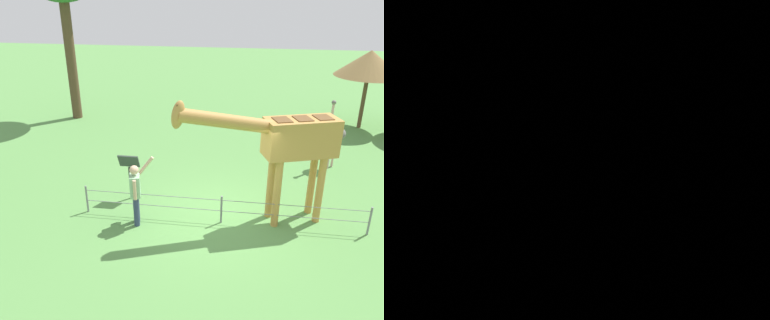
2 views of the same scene
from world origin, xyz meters
TOP-DOWN VIEW (x-y plane):
  - ground_plane at (0.00, 0.00)m, footprint 60.00×60.00m
  - giraffe at (-1.44, -0.14)m, footprint 3.88×1.73m
  - visitor at (2.06, 0.55)m, footprint 0.62×0.57m
  - ostrich at (-3.21, -3.61)m, footprint 0.70×0.56m
  - shade_hut_far at (-5.07, -7.94)m, footprint 2.63×2.63m
  - info_sign at (2.59, -0.65)m, footprint 0.56×0.21m
  - wire_fence at (0.00, 0.21)m, footprint 7.05×0.05m

SIDE VIEW (x-z plane):
  - ground_plane at x=0.00m, z-range 0.00..0.00m
  - wire_fence at x=0.00m, z-range 0.03..0.78m
  - visitor at x=2.06m, z-range 0.04..1.77m
  - info_sign at x=2.59m, z-range 0.29..1.61m
  - ostrich at x=-3.21m, z-range 0.05..2.30m
  - giraffe at x=-1.44m, z-range 0.49..3.75m
  - shade_hut_far at x=-5.07m, z-range 1.06..4.22m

